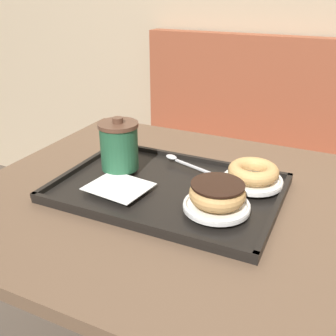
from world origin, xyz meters
The scene contains 10 objects.
booth_bench centered at (0.17, 0.87, 0.32)m, with size 1.46×0.44×1.00m.
cafe_table centered at (0.00, 0.00, 0.57)m, with size 0.94×0.84×0.74m.
serving_tray centered at (-0.01, 0.00, 0.75)m, with size 0.52×0.36×0.02m.
napkin_paper centered at (-0.10, -0.07, 0.77)m, with size 0.15×0.13×0.00m.
coffee_cup_front centered at (-0.15, 0.02, 0.83)m, with size 0.10×0.10×0.14m.
plate_with_chocolate_donut centered at (0.14, -0.06, 0.77)m, with size 0.14×0.14×0.01m.
donut_chocolate_glazed centered at (0.14, -0.06, 0.80)m, with size 0.12×0.12×0.04m.
plate_with_plain_donut centered at (0.17, 0.09, 0.77)m, with size 0.14×0.14×0.01m.
donut_plain centered at (0.17, 0.09, 0.80)m, with size 0.12×0.12×0.03m.
spoon centered at (-0.04, 0.12, 0.77)m, with size 0.15×0.06×0.01m.
Camera 1 is at (0.35, -0.75, 1.20)m, focal length 42.00 mm.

